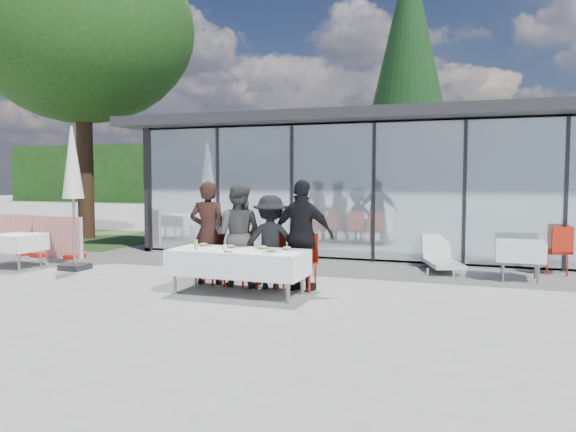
% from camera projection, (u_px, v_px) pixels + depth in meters
% --- Properties ---
extents(ground, '(90.00, 90.00, 0.00)m').
position_uv_depth(ground, '(263.00, 295.00, 9.24)').
color(ground, gray).
rests_on(ground, ground).
extents(pavilion, '(14.80, 8.80, 3.44)m').
position_uv_depth(pavilion, '(436.00, 170.00, 16.08)').
color(pavilion, gray).
rests_on(pavilion, ground).
extents(treeline, '(62.50, 2.00, 4.40)m').
position_uv_depth(treeline, '(400.00, 173.00, 36.04)').
color(treeline, black).
rests_on(treeline, ground).
extents(dining_table, '(2.26, 0.96, 0.75)m').
position_uv_depth(dining_table, '(238.00, 262.00, 9.27)').
color(dining_table, white).
rests_on(dining_table, ground).
extents(diner_a, '(0.82, 0.82, 1.87)m').
position_uv_depth(diner_a, '(208.00, 233.00, 10.18)').
color(diner_a, black).
rests_on(diner_a, ground).
extents(diner_chair_a, '(0.44, 0.44, 0.97)m').
position_uv_depth(diner_chair_a, '(210.00, 254.00, 10.29)').
color(diner_chair_a, '#AD1D0B').
rests_on(diner_chair_a, ground).
extents(diner_b, '(0.96, 0.96, 1.84)m').
position_uv_depth(diner_b, '(238.00, 235.00, 9.99)').
color(diner_b, '#444444').
rests_on(diner_b, ground).
extents(diner_chair_b, '(0.44, 0.44, 0.97)m').
position_uv_depth(diner_chair_b, '(240.00, 256.00, 10.08)').
color(diner_chair_b, '#AD1D0B').
rests_on(diner_chair_b, ground).
extents(diner_c, '(1.34, 1.34, 1.63)m').
position_uv_depth(diner_c, '(271.00, 242.00, 9.78)').
color(diner_c, black).
rests_on(diner_c, ground).
extents(diner_chair_c, '(0.44, 0.44, 0.97)m').
position_uv_depth(diner_chair_c, '(272.00, 257.00, 9.87)').
color(diner_chair_c, '#AD1D0B').
rests_on(diner_chair_c, ground).
extents(diner_d, '(1.20, 1.20, 1.90)m').
position_uv_depth(diner_d, '(303.00, 235.00, 9.57)').
color(diner_d, black).
rests_on(diner_d, ground).
extents(diner_chair_d, '(0.44, 0.44, 0.97)m').
position_uv_depth(diner_chair_d, '(304.00, 259.00, 9.67)').
color(diner_chair_d, '#AD1D0B').
rests_on(diner_chair_d, ground).
extents(plate_a, '(0.29, 0.29, 0.07)m').
position_uv_depth(plate_a, '(203.00, 245.00, 9.67)').
color(plate_a, white).
rests_on(plate_a, dining_table).
extents(plate_b, '(0.29, 0.29, 0.07)m').
position_uv_depth(plate_b, '(230.00, 247.00, 9.41)').
color(plate_b, white).
rests_on(plate_b, dining_table).
extents(plate_c, '(0.29, 0.29, 0.07)m').
position_uv_depth(plate_c, '(263.00, 248.00, 9.26)').
color(plate_c, white).
rests_on(plate_c, dining_table).
extents(plate_d, '(0.29, 0.29, 0.07)m').
position_uv_depth(plate_d, '(287.00, 249.00, 9.15)').
color(plate_d, white).
rests_on(plate_d, dining_table).
extents(plate_extra, '(0.29, 0.29, 0.07)m').
position_uv_depth(plate_extra, '(271.00, 251.00, 8.89)').
color(plate_extra, white).
rests_on(plate_extra, dining_table).
extents(juice_bottle, '(0.06, 0.06, 0.16)m').
position_uv_depth(juice_bottle, '(196.00, 244.00, 9.33)').
color(juice_bottle, '#8BAC47').
rests_on(juice_bottle, dining_table).
extents(drinking_glasses, '(0.07, 0.07, 0.10)m').
position_uv_depth(drinking_glasses, '(225.00, 247.00, 9.15)').
color(drinking_glasses, silver).
rests_on(drinking_glasses, dining_table).
extents(folded_eyeglasses, '(0.14, 0.03, 0.01)m').
position_uv_depth(folded_eyeglasses, '(228.00, 252.00, 8.93)').
color(folded_eyeglasses, black).
rests_on(folded_eyeglasses, dining_table).
extents(spare_table_left, '(0.86, 0.86, 0.74)m').
position_uv_depth(spare_table_left, '(18.00, 243.00, 11.91)').
color(spare_table_left, white).
rests_on(spare_table_left, ground).
extents(spare_table_right, '(0.86, 0.86, 0.74)m').
position_uv_depth(spare_table_right, '(520.00, 251.00, 10.57)').
color(spare_table_right, white).
rests_on(spare_table_right, ground).
extents(spare_chair_b, '(0.58, 0.58, 0.97)m').
position_uv_depth(spare_chair_b, '(559.00, 248.00, 11.11)').
color(spare_chair_b, '#AD1D0B').
rests_on(spare_chair_b, ground).
extents(market_umbrella, '(0.50, 0.50, 3.00)m').
position_uv_depth(market_umbrella, '(73.00, 173.00, 11.66)').
color(market_umbrella, black).
rests_on(market_umbrella, ground).
extents(lounger, '(1.01, 1.46, 0.72)m').
position_uv_depth(lounger, '(441.00, 258.00, 11.70)').
color(lounger, silver).
rests_on(lounger, ground).
extents(deciduous_tree, '(7.04, 6.40, 9.38)m').
position_uv_depth(deciduous_tree, '(82.00, 30.00, 17.30)').
color(deciduous_tree, '#382316').
rests_on(deciduous_tree, ground).
extents(conifer_tree, '(4.00, 4.00, 10.50)m').
position_uv_depth(conifer_tree, '(408.00, 68.00, 20.86)').
color(conifer_tree, '#382316').
rests_on(conifer_tree, ground).
extents(grass_patch, '(5.00, 5.00, 0.02)m').
position_uv_depth(grass_patch, '(87.00, 238.00, 17.75)').
color(grass_patch, '#385926').
rests_on(grass_patch, ground).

